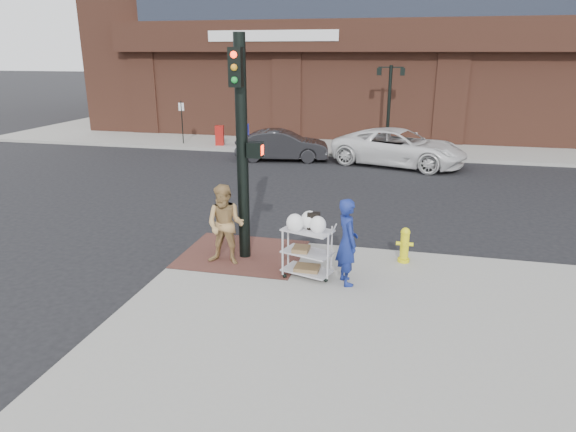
% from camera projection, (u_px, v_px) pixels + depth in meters
% --- Properties ---
extents(ground, '(220.00, 220.00, 0.00)m').
position_uv_depth(ground, '(256.00, 278.00, 11.32)').
color(ground, black).
rests_on(ground, ground).
extents(sidewalk_far, '(65.00, 36.00, 0.15)m').
position_uv_depth(sidewalk_far, '(541.00, 118.00, 38.19)').
color(sidewalk_far, gray).
rests_on(sidewalk_far, ground).
extents(brick_curb_ramp, '(2.80, 2.40, 0.01)m').
position_uv_depth(brick_curb_ramp, '(242.00, 254.00, 12.23)').
color(brick_curb_ramp, '#4F2B25').
rests_on(brick_curb_ramp, sidewalk_near).
extents(lamp_post, '(1.32, 0.22, 4.00)m').
position_uv_depth(lamp_post, '(389.00, 98.00, 24.90)').
color(lamp_post, black).
rests_on(lamp_post, sidewalk_far).
extents(parking_sign, '(0.05, 0.05, 2.20)m').
position_uv_depth(parking_sign, '(182.00, 122.00, 26.70)').
color(parking_sign, black).
rests_on(parking_sign, sidewalk_far).
extents(traffic_signal_pole, '(0.61, 0.51, 5.00)m').
position_uv_depth(traffic_signal_pole, '(243.00, 144.00, 11.27)').
color(traffic_signal_pole, black).
rests_on(traffic_signal_pole, sidewalk_near).
extents(woman_blue, '(0.68, 0.79, 1.83)m').
position_uv_depth(woman_blue, '(347.00, 242.00, 10.45)').
color(woman_blue, navy).
rests_on(woman_blue, sidewalk_near).
extents(pedestrian_tan, '(0.89, 0.70, 1.84)m').
position_uv_depth(pedestrian_tan, '(225.00, 225.00, 11.44)').
color(pedestrian_tan, '#A4804D').
rests_on(pedestrian_tan, sidewalk_near).
extents(sedan_dark, '(4.37, 2.15, 1.38)m').
position_uv_depth(sedan_dark, '(282.00, 145.00, 23.37)').
color(sedan_dark, black).
rests_on(sedan_dark, ground).
extents(minivan_white, '(6.19, 4.07, 1.58)m').
position_uv_depth(minivan_white, '(399.00, 147.00, 22.28)').
color(minivan_white, white).
rests_on(minivan_white, ground).
extents(utility_cart, '(1.15, 0.86, 1.43)m').
position_uv_depth(utility_cart, '(307.00, 248.00, 10.86)').
color(utility_cart, '#AEAEB3').
rests_on(utility_cart, sidewalk_near).
extents(fire_hydrant, '(0.39, 0.27, 0.82)m').
position_uv_depth(fire_hydrant, '(405.00, 244.00, 11.68)').
color(fire_hydrant, yellow).
rests_on(fire_hydrant, sidewalk_near).
extents(newsbox_red, '(0.49, 0.46, 1.00)m').
position_uv_depth(newsbox_red, '(220.00, 135.00, 26.39)').
color(newsbox_red, '#9E1712').
rests_on(newsbox_red, sidewalk_far).
extents(newsbox_blue, '(0.54, 0.50, 1.13)m').
position_uv_depth(newsbox_blue, '(243.00, 135.00, 26.02)').
color(newsbox_blue, '#1921A2').
rests_on(newsbox_blue, sidewalk_far).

